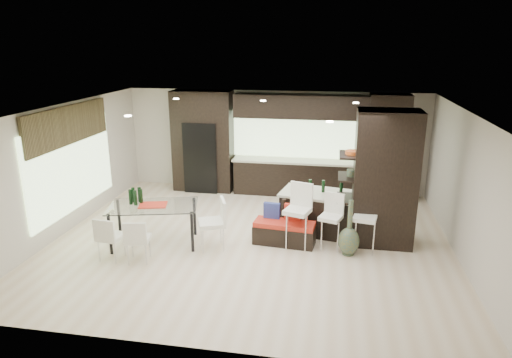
% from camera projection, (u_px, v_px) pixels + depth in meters
% --- Properties ---
extents(ground, '(8.00, 8.00, 0.00)m').
position_uv_depth(ground, '(251.00, 241.00, 9.38)').
color(ground, beige).
rests_on(ground, ground).
extents(back_wall, '(8.00, 0.02, 2.70)m').
position_uv_depth(back_wall, '(275.00, 141.00, 12.28)').
color(back_wall, beige).
rests_on(back_wall, ground).
extents(left_wall, '(0.02, 7.00, 2.70)m').
position_uv_depth(left_wall, '(65.00, 169.00, 9.65)').
color(left_wall, beige).
rests_on(left_wall, ground).
extents(right_wall, '(0.02, 7.00, 2.70)m').
position_uv_depth(right_wall, '(466.00, 189.00, 8.32)').
color(right_wall, beige).
rests_on(right_wall, ground).
extents(ceiling, '(8.00, 7.00, 0.02)m').
position_uv_depth(ceiling, '(251.00, 109.00, 8.59)').
color(ceiling, white).
rests_on(ceiling, ground).
extents(window_left, '(0.04, 3.20, 1.90)m').
position_uv_depth(window_left, '(72.00, 166.00, 9.83)').
color(window_left, '#B2D199').
rests_on(window_left, left_wall).
extents(window_back, '(3.40, 0.04, 1.20)m').
position_uv_depth(window_back, '(297.00, 135.00, 12.09)').
color(window_back, '#B2D199').
rests_on(window_back, back_wall).
extents(stone_accent, '(0.08, 3.00, 0.80)m').
position_uv_depth(stone_accent, '(68.00, 125.00, 9.56)').
color(stone_accent, brown).
rests_on(stone_accent, left_wall).
extents(ceiling_spots, '(4.00, 3.00, 0.02)m').
position_uv_depth(ceiling_spots, '(253.00, 109.00, 8.84)').
color(ceiling_spots, white).
rests_on(ceiling_spots, ceiling).
extents(back_cabinetry, '(6.80, 0.68, 2.70)m').
position_uv_depth(back_cabinetry, '(292.00, 145.00, 11.89)').
color(back_cabinetry, black).
rests_on(back_cabinetry, ground).
extents(refrigerator, '(0.90, 0.68, 1.90)m').
position_uv_depth(refrigerator, '(203.00, 156.00, 12.36)').
color(refrigerator, black).
rests_on(refrigerator, ground).
extents(partition_column, '(1.20, 0.80, 2.70)m').
position_uv_depth(partition_column, '(385.00, 179.00, 8.93)').
color(partition_column, black).
rests_on(partition_column, ground).
extents(kitchen_island, '(2.24, 1.27, 0.88)m').
position_uv_depth(kitchen_island, '(331.00, 214.00, 9.62)').
color(kitchen_island, black).
rests_on(kitchen_island, ground).
extents(stool_left, '(0.57, 0.57, 1.04)m').
position_uv_depth(stool_left, '(297.00, 222.00, 8.97)').
color(stool_left, white).
rests_on(stool_left, ground).
extents(stool_mid, '(0.50, 0.50, 0.90)m').
position_uv_depth(stool_mid, '(330.00, 227.00, 8.91)').
color(stool_mid, white).
rests_on(stool_mid, ground).
extents(stool_right, '(0.49, 0.49, 0.96)m').
position_uv_depth(stool_right, '(364.00, 228.00, 8.78)').
color(stool_right, white).
rests_on(stool_right, ground).
extents(bench, '(1.27, 0.60, 0.47)m').
position_uv_depth(bench, '(284.00, 233.00, 9.18)').
color(bench, black).
rests_on(bench, ground).
extents(floor_vase, '(0.52, 0.52, 1.10)m').
position_uv_depth(floor_vase, '(350.00, 228.00, 8.62)').
color(floor_vase, '#46553C').
rests_on(floor_vase, ground).
extents(dining_table, '(1.90, 1.35, 0.83)m').
position_uv_depth(dining_table, '(154.00, 225.00, 9.12)').
color(dining_table, white).
rests_on(dining_table, ground).
extents(chair_near, '(0.49, 0.49, 0.78)m').
position_uv_depth(chair_near, '(138.00, 242.00, 8.40)').
color(chair_near, white).
rests_on(chair_near, ground).
extents(chair_far, '(0.47, 0.47, 0.79)m').
position_uv_depth(chair_far, '(111.00, 240.00, 8.48)').
color(chair_far, white).
rests_on(chair_far, ground).
extents(chair_end, '(0.65, 0.65, 0.93)m').
position_uv_depth(chair_end, '(212.00, 226.00, 8.91)').
color(chair_end, white).
rests_on(chair_end, ground).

